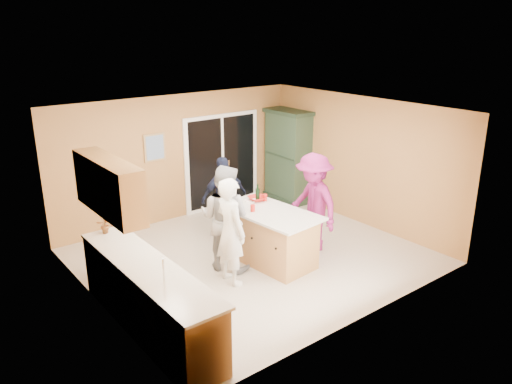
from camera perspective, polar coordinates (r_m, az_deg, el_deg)
floor at (r=8.96m, az=-0.37°, el=-7.34°), size 5.50×5.50×0.00m
ceiling at (r=8.16m, az=-0.40°, el=9.31°), size 5.50×5.00×0.10m
wall_back at (r=10.48m, az=-8.78°, el=3.93°), size 5.50×0.10×2.60m
wall_front at (r=6.79m, az=12.66°, el=-4.59°), size 5.50×0.10×2.60m
wall_left at (r=7.23m, az=-17.95°, el=-3.60°), size 0.10×5.00×2.60m
wall_right at (r=10.31m, az=11.84°, el=3.50°), size 0.10×5.00×2.60m
left_cabinet_run at (r=6.82m, az=-11.60°, el=-12.31°), size 0.65×3.05×1.24m
upper_cabinets at (r=6.92m, az=-16.49°, el=0.62°), size 0.35×1.60×0.75m
sliding_door at (r=11.05m, az=-3.88°, el=3.52°), size 1.90×0.07×2.10m
framed_picture at (r=10.14m, az=-11.51°, el=5.02°), size 0.46×0.04×0.56m
kitchen_island at (r=8.61m, az=1.54°, el=-5.27°), size 1.12×1.85×0.93m
green_hutch at (r=11.48m, az=3.68°, el=4.00°), size 0.61×1.15×2.11m
woman_white at (r=7.78m, az=-2.93°, el=-4.51°), size 0.43×0.64×1.74m
woman_grey at (r=8.23m, az=-3.60°, el=-2.97°), size 1.03×1.10×1.79m
woman_navy at (r=9.55m, az=-3.65°, el=-0.58°), size 0.97×0.54×1.57m
woman_magenta at (r=8.93m, az=6.57°, el=-1.25°), size 0.80×1.24×1.81m
serving_bowl at (r=8.91m, az=0.11°, el=-0.74°), size 0.35×0.35×0.08m
tulip_vase at (r=7.78m, az=-16.99°, el=-3.16°), size 0.22×0.16×0.41m
tumbler_near at (r=8.39m, az=-0.38°, el=-1.85°), size 0.10×0.10×0.11m
tumbler_far at (r=8.90m, az=1.02°, el=-0.63°), size 0.10×0.10×0.12m
wine_bottle at (r=8.84m, az=0.19°, el=-0.30°), size 0.07×0.07×0.32m
white_plate at (r=8.90m, az=-0.62°, el=-0.96°), size 0.30×0.30×0.02m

